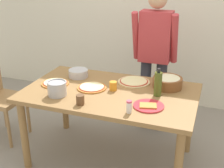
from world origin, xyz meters
TOP-DOWN VIEW (x-y plane):
  - ground at (0.00, 0.00)m, footprint 8.00×8.00m
  - wall_back at (0.00, 1.60)m, footprint 5.60×0.10m
  - dining_table at (0.00, 0.00)m, footprint 1.60×0.96m
  - person_cook at (0.25, 0.76)m, footprint 0.49×0.25m
  - pizza_raw_on_board at (0.15, 0.28)m, footprint 0.32×0.32m
  - pizza_cooked_on_tray at (-0.19, 0.00)m, footprint 0.28×0.28m
  - pizza_second_cooked at (-0.57, -0.02)m, footprint 0.27×0.27m
  - plate_with_slice at (0.41, -0.20)m, footprint 0.26×0.26m
  - popcorn_bowl at (0.49, 0.26)m, footprint 0.28×0.28m
  - mixing_bowl_steel at (-0.44, 0.23)m, footprint 0.20×0.20m
  - olive_oil_bottle at (0.44, 0.05)m, footprint 0.07×0.07m
  - steel_pot at (-0.42, -0.25)m, footprint 0.17×0.17m
  - cup_orange at (0.02, 0.03)m, footprint 0.07×0.07m
  - cup_small_brown at (-0.14, -0.35)m, footprint 0.07×0.07m
  - salt_shaker at (0.29, -0.35)m, footprint 0.04×0.04m

SIDE VIEW (x-z plane):
  - ground at x=0.00m, z-range 0.00..0.00m
  - dining_table at x=0.00m, z-range 0.29..1.05m
  - plate_with_slice at x=0.41m, z-range 0.76..0.78m
  - pizza_raw_on_board at x=0.15m, z-range 0.76..0.78m
  - pizza_cooked_on_tray at x=-0.19m, z-range 0.76..0.78m
  - pizza_second_cooked at x=-0.57m, z-range 0.76..0.78m
  - mixing_bowl_steel at x=-0.44m, z-range 0.76..0.84m
  - cup_orange at x=0.02m, z-range 0.76..0.84m
  - cup_small_brown at x=-0.14m, z-range 0.76..0.84m
  - salt_shaker at x=0.29m, z-range 0.76..0.87m
  - popcorn_bowl at x=0.49m, z-range 0.76..0.88m
  - steel_pot at x=-0.42m, z-range 0.76..0.89m
  - olive_oil_bottle at x=0.44m, z-range 0.75..1.00m
  - person_cook at x=0.25m, z-range 0.13..1.75m
  - wall_back at x=0.00m, z-range 0.00..2.60m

